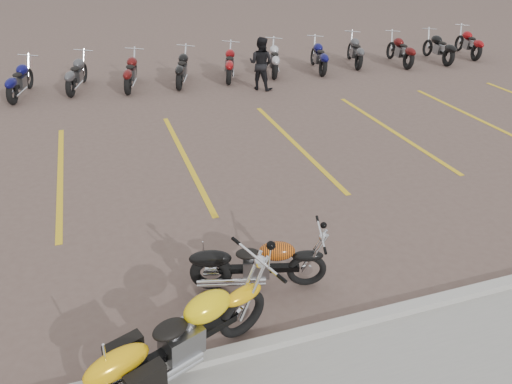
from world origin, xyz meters
TOP-DOWN VIEW (x-y plane):
  - ground at (0.00, 0.00)m, footprint 100.00×100.00m
  - curb at (0.00, -2.00)m, footprint 60.00×0.18m
  - parking_stripes at (0.00, 4.00)m, footprint 38.00×5.50m
  - yellow_cruiser at (-1.27, -2.01)m, footprint 2.31×1.04m
  - flame_cruiser at (0.06, -0.82)m, footprint 1.94×0.66m
  - person_b at (3.38, 8.53)m, footprint 1.01×1.00m
  - bg_bike_row at (1.92, 10.11)m, footprint 22.48×2.09m

SIDE VIEW (x-z plane):
  - ground at x=0.00m, z-range 0.00..0.00m
  - parking_stripes at x=0.00m, z-range 0.00..0.01m
  - curb at x=0.00m, z-range 0.00..0.12m
  - flame_cruiser at x=0.06m, z-range 0.00..0.81m
  - yellow_cruiser at x=-1.27m, z-range 0.00..0.99m
  - bg_bike_row at x=1.92m, z-range 0.00..1.10m
  - person_b at x=3.38m, z-range 0.00..1.64m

